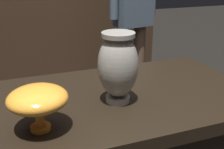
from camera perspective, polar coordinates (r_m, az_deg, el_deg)
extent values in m
cube|color=black|center=(1.12, -1.11, -5.57)|extent=(1.20, 0.64, 0.05)
cube|color=#422D1E|center=(3.26, -14.24, 6.20)|extent=(2.60, 0.40, 0.95)
cylinder|color=gray|center=(1.07, 1.17, -4.86)|extent=(0.09, 0.09, 0.02)
ellipsoid|color=gray|center=(1.01, 1.22, 1.81)|extent=(0.15, 0.15, 0.24)
cylinder|color=gray|center=(0.98, 1.27, 8.04)|extent=(0.12, 0.12, 0.02)
cylinder|color=orange|center=(0.92, -14.17, -10.34)|extent=(0.06, 0.06, 0.01)
cylinder|color=orange|center=(0.90, -14.37, -8.43)|extent=(0.03, 0.03, 0.06)
ellipsoid|color=orange|center=(0.88, -14.75, -4.73)|extent=(0.18, 0.18, 0.07)
cylinder|color=brown|center=(2.69, 5.35, 1.73)|extent=(0.11, 0.11, 0.78)
cylinder|color=brown|center=(2.61, 2.70, 1.16)|extent=(0.11, 0.11, 0.78)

